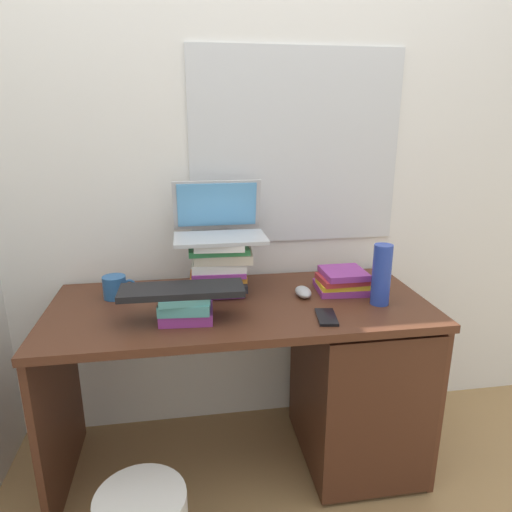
# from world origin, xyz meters

# --- Properties ---
(ground_plane) EXTENTS (6.00, 6.00, 0.00)m
(ground_plane) POSITION_xyz_m (0.00, 0.00, 0.00)
(ground_plane) COLOR #9E7A4C
(wall_back) EXTENTS (6.00, 0.06, 2.60)m
(wall_back) POSITION_xyz_m (0.00, 0.36, 1.30)
(wall_back) COLOR white
(wall_back) RESTS_ON ground
(desk) EXTENTS (1.42, 0.63, 0.72)m
(desk) POSITION_xyz_m (0.36, -0.02, 0.40)
(desk) COLOR #4C2819
(desk) RESTS_ON ground
(book_stack_tall) EXTENTS (0.25, 0.20, 0.22)m
(book_stack_tall) POSITION_xyz_m (-0.06, 0.12, 0.83)
(book_stack_tall) COLOR #8C338C
(book_stack_tall) RESTS_ON desk
(book_stack_keyboard_riser) EXTENTS (0.19, 0.18, 0.10)m
(book_stack_keyboard_riser) POSITION_xyz_m (-0.21, -0.12, 0.77)
(book_stack_keyboard_riser) COLOR #8C338C
(book_stack_keyboard_riser) RESTS_ON desk
(book_stack_side) EXTENTS (0.23, 0.19, 0.09)m
(book_stack_side) POSITION_xyz_m (0.43, 0.05, 0.77)
(book_stack_side) COLOR #8C338C
(book_stack_side) RESTS_ON desk
(laptop) EXTENTS (0.36, 0.26, 0.22)m
(laptop) POSITION_xyz_m (-0.06, 0.18, 0.99)
(laptop) COLOR #B7BABF
(laptop) RESTS_ON book_stack_tall
(keyboard) EXTENTS (0.42, 0.15, 0.02)m
(keyboard) POSITION_xyz_m (-0.21, -0.12, 0.83)
(keyboard) COLOR black
(keyboard) RESTS_ON book_stack_keyboard_riser
(computer_mouse) EXTENTS (0.06, 0.10, 0.04)m
(computer_mouse) POSITION_xyz_m (0.25, 0.03, 0.74)
(computer_mouse) COLOR #A5A8AD
(computer_mouse) RESTS_ON desk
(mug) EXTENTS (0.13, 0.09, 0.09)m
(mug) POSITION_xyz_m (-0.47, 0.13, 0.77)
(mug) COLOR #265999
(mug) RESTS_ON desk
(water_bottle) EXTENTS (0.07, 0.07, 0.23)m
(water_bottle) POSITION_xyz_m (0.52, -0.09, 0.84)
(water_bottle) COLOR #263FA5
(water_bottle) RESTS_ON desk
(cell_phone) EXTENTS (0.09, 0.14, 0.01)m
(cell_phone) POSITION_xyz_m (0.28, -0.19, 0.73)
(cell_phone) COLOR black
(cell_phone) RESTS_ON desk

